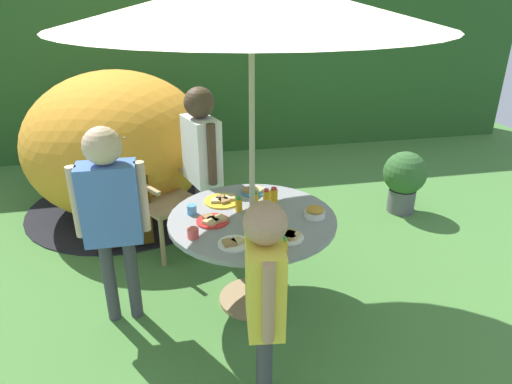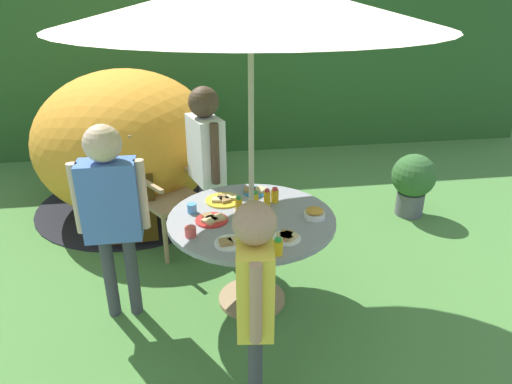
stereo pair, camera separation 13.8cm
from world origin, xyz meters
The scene contains 25 objects.
ground_plane centered at (0.00, 0.00, -0.01)m, with size 10.00×10.00×0.02m, color #477A38.
hedge_backdrop centered at (0.00, 3.70, 1.04)m, with size 9.00×0.70×2.07m, color #285623.
garden_table centered at (0.00, 0.00, 0.55)m, with size 1.14×1.14×0.69m.
patio_umbrella centered at (0.00, 0.00, 2.04)m, with size 2.24×2.24×2.18m.
wooden_chair centered at (-0.62, 0.98, 0.55)m, with size 0.64×0.65×1.01m.
dome_tent centered at (-1.00, 1.81, 0.69)m, with size 2.07×2.07×1.40m.
potted_plant centered at (1.78, 1.15, 0.37)m, with size 0.43×0.43×0.63m.
child_in_white_shirt centered at (-0.26, 0.81, 0.91)m, with size 0.31×0.46×1.42m.
child_in_blue_shirt centered at (-0.90, 0.00, 0.88)m, with size 0.46×0.23×1.37m.
child_in_yellow_shirt centered at (-0.11, -0.90, 0.78)m, with size 0.21×0.42×1.23m.
snack_bowl centered at (0.42, -0.08, 0.72)m, with size 0.14×0.14×0.07m.
plate_near_right centered at (-0.27, -0.02, 0.70)m, with size 0.22×0.22×0.03m.
plate_near_left centered at (-0.18, -0.34, 0.70)m, with size 0.20×0.20×0.03m.
plate_front_edge centered at (0.08, 0.40, 0.70)m, with size 0.19×0.19×0.03m.
plate_center_back centered at (0.17, -0.33, 0.70)m, with size 0.18×0.18×0.03m.
plate_back_edge centered at (-0.17, 0.28, 0.70)m, with size 0.26×0.26×0.03m.
juice_bottle_far_left centered at (-0.03, -0.21, 0.75)m, with size 0.05×0.05×0.13m.
juice_bottle_far_right centered at (0.20, 0.21, 0.74)m, with size 0.06×0.06×0.11m.
juice_bottle_center_front centered at (-0.03, -0.45, 0.75)m, with size 0.06×0.06×0.13m.
juice_bottle_mid_left centered at (0.13, 0.16, 0.75)m, with size 0.05×0.05×0.13m.
juice_bottle_mid_right centered at (-0.07, 0.11, 0.74)m, with size 0.05×0.05×0.11m.
juice_bottle_spot_a centered at (0.04, 0.12, 0.75)m, with size 0.04×0.04×0.13m.
juice_bottle_spot_b centered at (0.08, -0.49, 0.74)m, with size 0.06×0.06×0.11m.
cup_near centered at (-0.40, 0.13, 0.72)m, with size 0.07×0.07×0.07m, color #4C99D8.
cup_far centered at (-0.41, -0.20, 0.72)m, with size 0.07×0.07×0.06m, color #E04C47.
Camera 1 is at (-0.53, -2.71, 2.11)m, focal length 32.14 mm.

